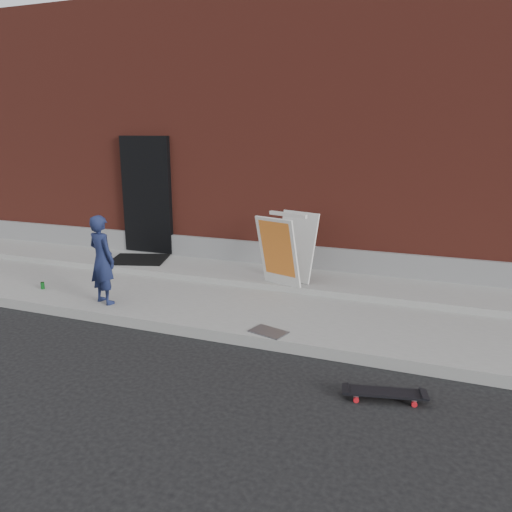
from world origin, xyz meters
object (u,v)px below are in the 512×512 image
at_px(child, 102,260).
at_px(pizza_sign, 286,248).
at_px(soda_can, 43,286).
at_px(skateboard, 384,393).

relative_size(child, pizza_sign, 1.16).
xyz_separation_m(child, soda_can, (-1.35, 0.18, -0.60)).
bearing_deg(pizza_sign, child, -145.62).
xyz_separation_m(child, pizza_sign, (2.30, 1.58, 0.01)).
xyz_separation_m(skateboard, pizza_sign, (-1.87, 2.65, 0.74)).
height_order(child, soda_can, child).
xyz_separation_m(child, skateboard, (4.18, -1.08, -0.73)).
distance_m(skateboard, pizza_sign, 3.33).
relative_size(skateboard, soda_can, 7.42).
bearing_deg(skateboard, child, 165.56).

